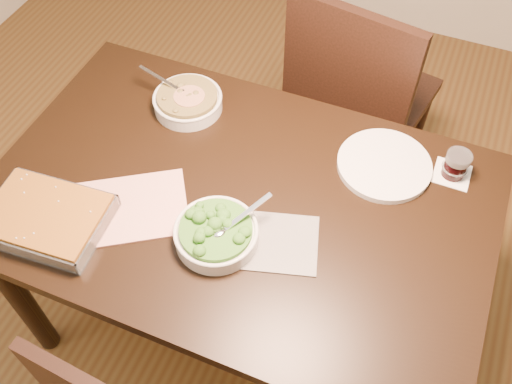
{
  "coord_description": "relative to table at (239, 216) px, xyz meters",
  "views": [
    {
      "loc": [
        0.41,
        -0.86,
        2.02
      ],
      "look_at": [
        0.05,
        0.0,
        0.8
      ],
      "focal_mm": 40.0,
      "sensor_mm": 36.0,
      "label": 1
    }
  ],
  "objects": [
    {
      "name": "ground",
      "position": [
        0.0,
        0.0,
        -0.65
      ],
      "size": [
        4.0,
        4.0,
        0.0
      ],
      "primitive_type": "plane",
      "color": "#4D3016",
      "rests_on": "ground"
    },
    {
      "name": "table",
      "position": [
        0.0,
        0.0,
        0.0
      ],
      "size": [
        1.4,
        0.9,
        0.75
      ],
      "color": "black",
      "rests_on": "ground"
    },
    {
      "name": "magazine_a",
      "position": [
        -0.26,
        -0.15,
        0.1
      ],
      "size": [
        0.38,
        0.36,
        0.01
      ],
      "primitive_type": "cube",
      "rotation": [
        0.0,
        0.0,
        0.57
      ],
      "color": "#BA3B35",
      "rests_on": "table"
    },
    {
      "name": "magazine_b",
      "position": [
        0.13,
        -0.1,
        0.1
      ],
      "size": [
        0.3,
        0.25,
        0.0
      ],
      "primitive_type": "cube",
      "rotation": [
        0.0,
        0.0,
        0.28
      ],
      "color": "#27262D",
      "rests_on": "table"
    },
    {
      "name": "coaster",
      "position": [
        0.54,
        0.31,
        0.1
      ],
      "size": [
        0.1,
        0.1,
        0.0
      ],
      "primitive_type": "cube",
      "color": "white",
      "rests_on": "table"
    },
    {
      "name": "stew_bowl",
      "position": [
        -0.28,
        0.26,
        0.13
      ],
      "size": [
        0.24,
        0.22,
        0.08
      ],
      "color": "silver",
      "rests_on": "table"
    },
    {
      "name": "broccoli_bowl",
      "position": [
        0.01,
        -0.15,
        0.13
      ],
      "size": [
        0.22,
        0.23,
        0.09
      ],
      "color": "silver",
      "rests_on": "table"
    },
    {
      "name": "baking_dish",
      "position": [
        -0.43,
        -0.28,
        0.12
      ],
      "size": [
        0.33,
        0.25,
        0.06
      ],
      "rotation": [
        0.0,
        0.0,
        0.07
      ],
      "color": "silver",
      "rests_on": "table"
    },
    {
      "name": "wine_tumbler",
      "position": [
        0.54,
        0.31,
        0.14
      ],
      "size": [
        0.07,
        0.07,
        0.08
      ],
      "color": "black",
      "rests_on": "coaster"
    },
    {
      "name": "dinner_plate",
      "position": [
        0.35,
        0.26,
        0.1
      ],
      "size": [
        0.27,
        0.27,
        0.02
      ],
      "primitive_type": "cylinder",
      "color": "silver",
      "rests_on": "table"
    },
    {
      "name": "chair_far",
      "position": [
        0.15,
        0.73,
        -0.1
      ],
      "size": [
        0.54,
        0.54,
        1.0
      ],
      "rotation": [
        0.0,
        0.0,
        2.97
      ],
      "color": "black",
      "rests_on": "ground"
    }
  ]
}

